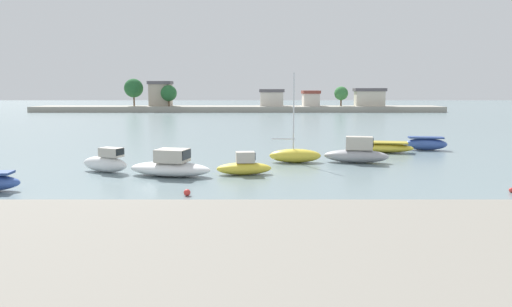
{
  "coord_description": "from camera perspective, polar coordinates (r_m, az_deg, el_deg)",
  "views": [
    {
      "loc": [
        4.11,
        -16.5,
        5.22
      ],
      "look_at": [
        4.23,
        17.11,
        0.71
      ],
      "focal_mm": 34.1,
      "sensor_mm": 36.0,
      "label": 1
    }
  ],
  "objects": [
    {
      "name": "moored_boat_5",
      "position": [
        35.06,
        11.55,
        0.02
      ],
      "size": [
        4.72,
        2.32,
        1.86
      ],
      "rotation": [
        0.0,
        0.0,
        -0.19
      ],
      "color": "#9E9EA3",
      "rests_on": "ground"
    },
    {
      "name": "mooring_buoy_0",
      "position": [
        24.05,
        -8.28,
        -4.56
      ],
      "size": [
        0.34,
        0.34,
        0.34
      ],
      "primitive_type": "sphere",
      "color": "red",
      "rests_on": "ground"
    },
    {
      "name": "moored_boat_6",
      "position": [
        41.26,
        14.4,
        0.72
      ],
      "size": [
        5.23,
        2.85,
        0.88
      ],
      "rotation": [
        0.0,
        0.0,
        -0.22
      ],
      "color": "yellow",
      "rests_on": "ground"
    },
    {
      "name": "moored_boat_7",
      "position": [
        43.86,
        19.08,
        1.11
      ],
      "size": [
        3.68,
        1.68,
        1.13
      ],
      "rotation": [
        0.0,
        0.0,
        -0.14
      ],
      "color": "#3856A8",
      "rests_on": "ground"
    },
    {
      "name": "moored_boat_1",
      "position": [
        31.88,
        -17.38,
        -0.99
      ],
      "size": [
        3.49,
        2.33,
        1.57
      ],
      "rotation": [
        0.0,
        0.0,
        -0.43
      ],
      "color": "white",
      "rests_on": "ground"
    },
    {
      "name": "mooring_buoy_1",
      "position": [
        27.76,
        27.58,
        -3.81
      ],
      "size": [
        0.25,
        0.25,
        0.25
      ],
      "primitive_type": "sphere",
      "color": "red",
      "rests_on": "ground"
    },
    {
      "name": "ground_plane",
      "position": [
        17.78,
        -13.75,
        -9.65
      ],
      "size": [
        400.0,
        400.0,
        0.0
      ],
      "primitive_type": "plane",
      "color": "slate"
    },
    {
      "name": "moored_boat_4",
      "position": [
        34.52,
        4.41,
        -0.2
      ],
      "size": [
        3.67,
        1.38,
        6.31
      ],
      "rotation": [
        0.0,
        0.0,
        -0.01
      ],
      "color": "yellow",
      "rests_on": "ground"
    },
    {
      "name": "moored_boat_3",
      "position": [
        29.6,
        -1.58,
        -1.56
      ],
      "size": [
        3.47,
        1.57,
        1.4
      ],
      "rotation": [
        0.0,
        0.0,
        0.11
      ],
      "color": "yellow",
      "rests_on": "ground"
    },
    {
      "name": "moored_boat_2",
      "position": [
        29.5,
        -10.17,
        -1.49
      ],
      "size": [
        5.32,
        2.98,
        1.64
      ],
      "rotation": [
        0.0,
        0.0,
        -0.23
      ],
      "color": "white",
      "rests_on": "ground"
    },
    {
      "name": "seawall_embankment",
      "position": [
        11.4,
        -22.05,
        -14.48
      ],
      "size": [
        85.0,
        7.65,
        2.06
      ],
      "primitive_type": "cube",
      "color": "gray",
      "rests_on": "ground"
    },
    {
      "name": "distant_shoreline",
      "position": [
        110.86,
        -2.16,
        5.79
      ],
      "size": [
        91.35,
        9.49,
        7.42
      ],
      "color": "#9E998C",
      "rests_on": "ground"
    }
  ]
}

